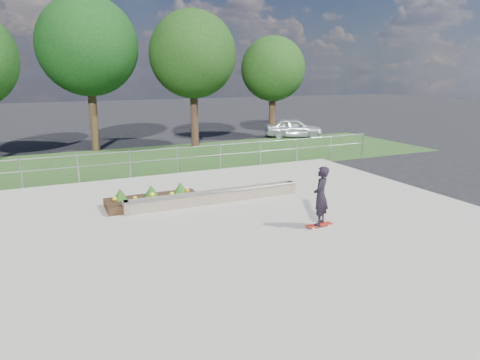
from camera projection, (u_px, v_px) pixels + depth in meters
name	position (u px, v px, depth m)	size (l,w,h in m)	color
ground	(256.00, 231.00, 11.81)	(120.00, 120.00, 0.00)	black
grass_verge	(158.00, 159.00, 21.51)	(30.00, 8.00, 0.02)	#25461C
concrete_slab	(256.00, 230.00, 11.81)	(15.00, 15.00, 0.06)	#9E998C
fence	(177.00, 157.00, 18.24)	(20.06, 0.06, 1.20)	gray
tree_mid_left	(88.00, 46.00, 22.66)	(5.25, 5.25, 8.25)	black
tree_mid_right	(193.00, 55.00, 24.09)	(4.90, 4.90, 7.70)	black
tree_far_right	(273.00, 69.00, 28.02)	(4.20, 4.20, 6.60)	black
grind_ledge	(215.00, 197.00, 14.18)	(6.00, 0.44, 0.43)	#675C4C
planter_bed	(153.00, 199.00, 13.96)	(3.00, 1.20, 0.61)	black
skateboarder	(321.00, 196.00, 11.75)	(0.80, 0.69, 1.74)	white
parked_car	(294.00, 128.00, 28.79)	(1.53, 3.80, 1.29)	silver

